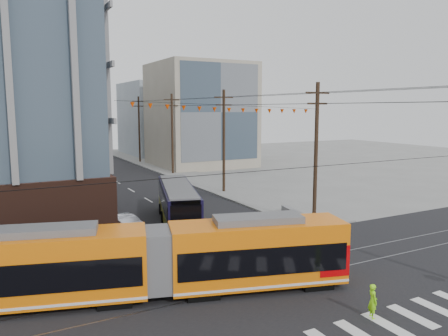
% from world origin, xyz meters
% --- Properties ---
extents(ground, '(160.00, 160.00, 0.00)m').
position_xyz_m(ground, '(0.00, 0.00, 0.00)').
color(ground, slate).
extents(bg_bldg_ne_near, '(14.00, 14.00, 16.00)m').
position_xyz_m(bg_bldg_ne_near, '(16.00, 48.00, 8.00)').
color(bg_bldg_ne_near, gray).
rests_on(bg_bldg_ne_near, ground).
extents(bg_bldg_ne_far, '(16.00, 16.00, 14.00)m').
position_xyz_m(bg_bldg_ne_far, '(18.00, 68.00, 7.00)').
color(bg_bldg_ne_far, '#8C99A5').
rests_on(bg_bldg_ne_far, ground).
extents(utility_pole_far, '(0.30, 0.30, 11.00)m').
position_xyz_m(utility_pole_far, '(8.50, 56.00, 5.50)').
color(utility_pole_far, black).
rests_on(utility_pole_far, ground).
extents(streetcar, '(18.67, 7.74, 3.60)m').
position_xyz_m(streetcar, '(-6.69, 4.24, 1.80)').
color(streetcar, orange).
rests_on(streetcar, ground).
extents(city_bus, '(5.49, 11.37, 3.16)m').
position_xyz_m(city_bus, '(-0.73, 16.41, 1.58)').
color(city_bus, black).
rests_on(city_bus, ground).
extents(parked_car_silver, '(3.04, 4.74, 1.48)m').
position_xyz_m(parked_car_silver, '(-5.69, 15.75, 0.74)').
color(parked_car_silver, '#B0B2BA').
rests_on(parked_car_silver, ground).
extents(parked_car_white, '(3.12, 4.58, 1.23)m').
position_xyz_m(parked_car_white, '(-5.91, 16.74, 0.62)').
color(parked_car_white, silver).
rests_on(parked_car_white, ground).
extents(parked_car_grey, '(3.69, 5.41, 1.37)m').
position_xyz_m(parked_car_grey, '(-5.08, 25.28, 0.69)').
color(parked_car_grey, '#474748').
rests_on(parked_car_grey, ground).
extents(pedestrian, '(0.55, 0.66, 1.53)m').
position_xyz_m(pedestrian, '(0.74, -2.24, 0.77)').
color(pedestrian, '#94FF16').
rests_on(pedestrian, ground).
extents(jersey_barrier, '(1.60, 3.69, 0.72)m').
position_xyz_m(jersey_barrier, '(8.30, 13.47, 0.36)').
color(jersey_barrier, slate).
rests_on(jersey_barrier, ground).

